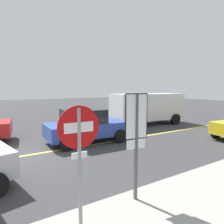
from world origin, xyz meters
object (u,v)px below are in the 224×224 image
object	(u,v)px
stop_sign	(79,148)
speed_limit_sign	(136,128)
white_van	(148,107)
car_blue_far_lane	(86,126)

from	to	relation	value
stop_sign	speed_limit_sign	distance (m)	1.41
white_van	car_blue_far_lane	xyz separation A→B (m)	(-5.86, -2.14, -0.46)
speed_limit_sign	car_blue_far_lane	bearing A→B (deg)	75.78
stop_sign	white_van	bearing A→B (deg)	42.13
stop_sign	white_van	world-z (taller)	stop_sign
stop_sign	speed_limit_sign	world-z (taller)	speed_limit_sign
white_van	car_blue_far_lane	distance (m)	6.26
car_blue_far_lane	speed_limit_sign	bearing A→B (deg)	-104.22
white_van	car_blue_far_lane	size ratio (longest dim) A/B	1.35
stop_sign	white_van	xyz separation A→B (m)	(8.66, 7.83, -0.33)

